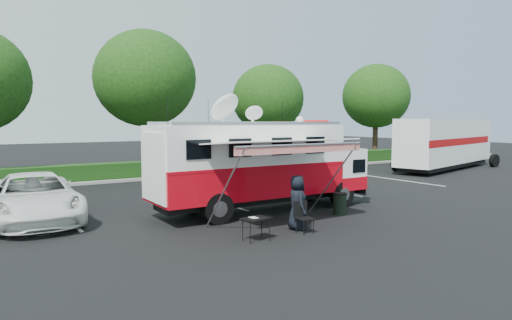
% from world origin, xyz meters
% --- Properties ---
extents(ground_plane, '(120.00, 120.00, 0.00)m').
position_xyz_m(ground_plane, '(0.00, 0.00, 0.00)').
color(ground_plane, black).
rests_on(ground_plane, ground).
extents(back_border, '(60.00, 6.14, 8.87)m').
position_xyz_m(back_border, '(1.14, 12.90, 5.00)').
color(back_border, '#9E998E').
rests_on(back_border, ground_plane).
extents(stall_lines, '(24.12, 5.50, 0.01)m').
position_xyz_m(stall_lines, '(-0.50, 3.00, 0.00)').
color(stall_lines, silver).
rests_on(stall_lines, ground_plane).
extents(command_truck, '(8.68, 2.39, 4.17)m').
position_xyz_m(command_truck, '(-0.08, -0.00, 1.78)').
color(command_truck, black).
rests_on(command_truck, ground_plane).
extents(awning, '(4.74, 2.46, 2.86)m').
position_xyz_m(awning, '(-0.85, -2.48, 2.68)').
color(awning, white).
rests_on(awning, ground_plane).
extents(white_suv, '(2.92, 5.96, 1.63)m').
position_xyz_m(white_suv, '(-7.52, 2.65, 0.00)').
color(white_suv, white).
rests_on(white_suv, ground_plane).
extents(person, '(0.74, 0.95, 1.72)m').
position_xyz_m(person, '(-0.72, -3.02, 0.00)').
color(person, black).
rests_on(person, ground_plane).
extents(folding_table, '(0.88, 0.71, 0.67)m').
position_xyz_m(folding_table, '(-2.53, -3.47, 0.62)').
color(folding_table, black).
rests_on(folding_table, ground_plane).
extents(folding_chair, '(0.52, 0.55, 0.96)m').
position_xyz_m(folding_chair, '(-0.82, -3.43, 0.57)').
color(folding_chair, black).
rests_on(folding_chair, ground_plane).
extents(trash_bin, '(0.52, 0.52, 0.78)m').
position_xyz_m(trash_bin, '(2.06, -1.98, 0.39)').
color(trash_bin, black).
rests_on(trash_bin, ground_plane).
extents(semi_trailer, '(11.62, 5.06, 3.51)m').
position_xyz_m(semi_trailer, '(18.88, 5.42, 1.85)').
color(semi_trailer, white).
rests_on(semi_trailer, ground_plane).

